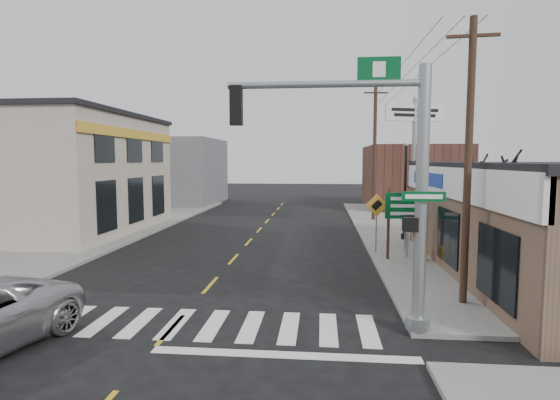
# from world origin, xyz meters

# --- Properties ---
(ground) EXTENTS (140.00, 140.00, 0.00)m
(ground) POSITION_xyz_m (0.00, 0.00, 0.00)
(ground) COLOR black
(ground) RESTS_ON ground
(sidewalk_right) EXTENTS (6.00, 38.00, 0.13)m
(sidewalk_right) POSITION_xyz_m (9.00, 13.00, 0.07)
(sidewalk_right) COLOR slate
(sidewalk_right) RESTS_ON ground
(sidewalk_left) EXTENTS (6.00, 38.00, 0.13)m
(sidewalk_left) POSITION_xyz_m (-9.00, 13.00, 0.07)
(sidewalk_left) COLOR slate
(sidewalk_left) RESTS_ON ground
(center_line) EXTENTS (0.12, 56.00, 0.01)m
(center_line) POSITION_xyz_m (0.00, 8.00, 0.01)
(center_line) COLOR gold
(center_line) RESTS_ON ground
(crosswalk) EXTENTS (11.00, 2.20, 0.01)m
(crosswalk) POSITION_xyz_m (0.00, 0.40, 0.01)
(crosswalk) COLOR silver
(crosswalk) RESTS_ON ground
(left_building) EXTENTS (12.00, 12.00, 6.80)m
(left_building) POSITION_xyz_m (-13.00, 14.00, 3.40)
(left_building) COLOR #B3A695
(left_building) RESTS_ON ground
(bldg_distant_right) EXTENTS (8.00, 10.00, 5.60)m
(bldg_distant_right) POSITION_xyz_m (12.00, 30.00, 2.80)
(bldg_distant_right) COLOR #502D24
(bldg_distant_right) RESTS_ON ground
(bldg_distant_left) EXTENTS (9.00, 10.00, 6.40)m
(bldg_distant_left) POSITION_xyz_m (-11.00, 32.00, 3.20)
(bldg_distant_left) COLOR slate
(bldg_distant_left) RESTS_ON ground
(traffic_signal_pole) EXTENTS (5.22, 0.39, 6.61)m
(traffic_signal_pole) POSITION_xyz_m (5.41, 0.27, 4.06)
(traffic_signal_pole) COLOR gray
(traffic_signal_pole) RESTS_ON sidewalk_right
(guide_sign) EXTENTS (1.74, 0.14, 3.04)m
(guide_sign) POSITION_xyz_m (7.33, 8.04, 2.08)
(guide_sign) COLOR #402A1D
(guide_sign) RESTS_ON sidewalk_right
(fire_hydrant) EXTENTS (0.21, 0.21, 0.66)m
(fire_hydrant) POSITION_xyz_m (8.10, 7.87, 0.49)
(fire_hydrant) COLOR #F0A10C
(fire_hydrant) RESTS_ON sidewalk_right
(ped_crossing_sign) EXTENTS (1.04, 0.07, 2.67)m
(ped_crossing_sign) POSITION_xyz_m (6.30, 9.45, 1.96)
(ped_crossing_sign) COLOR gray
(ped_crossing_sign) RESTS_ON sidewalk_right
(lamp_post) EXTENTS (0.67, 0.53, 5.18)m
(lamp_post) POSITION_xyz_m (8.26, 12.95, 3.14)
(lamp_post) COLOR black
(lamp_post) RESTS_ON sidewalk_right
(dance_center_sign) EXTENTS (3.61, 0.23, 7.66)m
(dance_center_sign) POSITION_xyz_m (9.00, 14.95, 5.81)
(dance_center_sign) COLOR gray
(dance_center_sign) RESTS_ON sidewalk_right
(bare_tree) EXTENTS (2.66, 2.66, 5.32)m
(bare_tree) POSITION_xyz_m (9.15, 3.78, 4.31)
(bare_tree) COLOR black
(bare_tree) RESTS_ON sidewalk_right
(shrub_front) EXTENTS (1.36, 1.36, 1.02)m
(shrub_front) POSITION_xyz_m (10.62, 5.17, 0.64)
(shrub_front) COLOR #133312
(shrub_front) RESTS_ON sidewalk_right
(shrub_back) EXTENTS (0.97, 0.97, 0.73)m
(shrub_back) POSITION_xyz_m (9.87, 7.26, 0.49)
(shrub_back) COLOR black
(shrub_back) RESTS_ON sidewalk_right
(utility_pole_near) EXTENTS (1.42, 0.21, 8.17)m
(utility_pole_near) POSITION_xyz_m (7.98, 2.52, 4.32)
(utility_pole_near) COLOR #4C3521
(utility_pole_near) RESTS_ON sidewalk_right
(utility_pole_far) EXTENTS (1.64, 0.25, 9.44)m
(utility_pole_far) POSITION_xyz_m (7.50, 20.68, 4.97)
(utility_pole_far) COLOR #412E20
(utility_pole_far) RESTS_ON sidewalk_right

